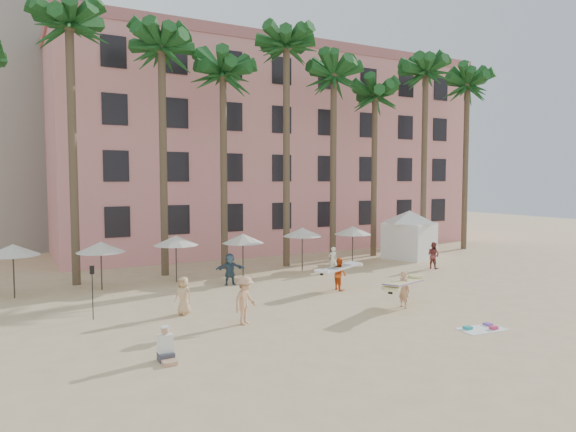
# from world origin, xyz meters

# --- Properties ---
(ground) EXTENTS (120.00, 120.00, 0.00)m
(ground) POSITION_xyz_m (0.00, 0.00, 0.00)
(ground) COLOR #D1B789
(ground) RESTS_ON ground
(pink_hotel) EXTENTS (35.00, 14.00, 16.00)m
(pink_hotel) POSITION_xyz_m (7.00, 26.00, 8.00)
(pink_hotel) COLOR #DC8686
(pink_hotel) RESTS_ON ground
(palm_row) EXTENTS (44.40, 5.40, 16.30)m
(palm_row) POSITION_xyz_m (0.51, 15.00, 12.97)
(palm_row) COLOR brown
(palm_row) RESTS_ON ground
(umbrella_row) EXTENTS (22.50, 2.70, 2.73)m
(umbrella_row) POSITION_xyz_m (-3.00, 12.50, 2.33)
(umbrella_row) COLOR #332B23
(umbrella_row) RESTS_ON ground
(cabana) EXTENTS (5.73, 5.73, 3.50)m
(cabana) POSITION_xyz_m (12.45, 13.17, 2.07)
(cabana) COLOR white
(cabana) RESTS_ON ground
(beach_towel) EXTENTS (1.89, 1.17, 0.14)m
(beach_towel) POSITION_xyz_m (2.73, -1.87, 0.03)
(beach_towel) COLOR white
(beach_towel) RESTS_ON ground
(carrier_yellow) EXTENTS (3.30, 2.32, 1.65)m
(carrier_yellow) POSITION_xyz_m (2.33, 2.14, 0.95)
(carrier_yellow) COLOR tan
(carrier_yellow) RESTS_ON ground
(carrier_white) EXTENTS (2.89, 1.51, 1.68)m
(carrier_white) POSITION_xyz_m (1.87, 6.58, 0.90)
(carrier_white) COLOR #E55618
(carrier_white) RESTS_ON ground
(beachgoers) EXTENTS (18.42, 8.81, 1.91)m
(beachgoers) POSITION_xyz_m (-1.00, 7.15, 0.88)
(beachgoers) COLOR white
(beachgoers) RESTS_ON ground
(paddle) EXTENTS (0.18, 0.04, 2.23)m
(paddle) POSITION_xyz_m (-10.20, 6.64, 1.41)
(paddle) COLOR black
(paddle) RESTS_ON ground
(seated_man) EXTENTS (0.48, 0.84, 1.09)m
(seated_man) POSITION_xyz_m (-8.85, 0.46, 0.37)
(seated_man) COLOR #3F3F4C
(seated_man) RESTS_ON ground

